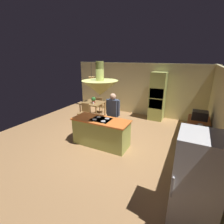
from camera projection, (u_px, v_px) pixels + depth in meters
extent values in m
plane|color=#AD7F51|center=(104.00, 142.00, 5.78)|extent=(8.16, 8.16, 0.00)
cube|color=beige|center=(137.00, 89.00, 8.29)|extent=(6.80, 0.10, 2.55)
cube|color=beige|center=(219.00, 119.00, 4.33)|extent=(0.10, 7.20, 2.55)
cube|color=#A8B259|center=(101.00, 133.00, 5.47)|extent=(1.82, 0.72, 0.87)
cube|color=orange|center=(101.00, 120.00, 5.33)|extent=(1.88, 0.78, 0.04)
cube|color=black|center=(101.00, 120.00, 5.32)|extent=(0.64, 0.52, 0.01)
cylinder|color=#B2B2B7|center=(95.00, 120.00, 5.27)|extent=(0.15, 0.15, 0.02)
cylinder|color=#B2B2B7|center=(103.00, 121.00, 5.14)|extent=(0.15, 0.15, 0.02)
cylinder|color=#B2B2B7|center=(99.00, 117.00, 5.49)|extent=(0.15, 0.15, 0.02)
cylinder|color=#B2B2B7|center=(107.00, 119.00, 5.36)|extent=(0.15, 0.15, 0.02)
cube|color=#A8B259|center=(196.00, 141.00, 4.94)|extent=(0.62, 2.12, 0.87)
cube|color=orange|center=(199.00, 127.00, 4.79)|extent=(0.66, 2.16, 0.04)
cube|color=#B2B2B7|center=(205.00, 130.00, 4.75)|extent=(0.48, 0.36, 0.16)
cube|color=#A8B259|center=(157.00, 97.00, 7.54)|extent=(0.66, 0.62, 2.20)
cube|color=black|center=(156.00, 93.00, 7.23)|extent=(0.60, 0.04, 0.44)
cube|color=black|center=(155.00, 104.00, 7.38)|extent=(0.60, 0.04, 0.44)
cube|color=white|center=(196.00, 183.00, 2.70)|extent=(0.72, 0.70, 1.75)
cube|color=#B2B2B7|center=(172.00, 187.00, 2.50)|extent=(0.03, 0.04, 0.36)
cube|color=#9C7441|center=(93.00, 103.00, 7.88)|extent=(1.01, 0.93, 0.04)
cylinder|color=#9C7441|center=(80.00, 111.00, 7.84)|extent=(0.06, 0.06, 0.72)
cylinder|color=#9C7441|center=(96.00, 114.00, 7.47)|extent=(0.06, 0.06, 0.72)
cylinder|color=#9C7441|center=(90.00, 107.00, 8.53)|extent=(0.06, 0.06, 0.72)
cylinder|color=#9C7441|center=(105.00, 109.00, 8.15)|extent=(0.06, 0.06, 0.72)
cylinder|color=tan|center=(111.00, 127.00, 6.03)|extent=(0.14, 0.14, 0.81)
cylinder|color=tan|center=(115.00, 127.00, 5.96)|extent=(0.14, 0.14, 0.81)
cube|color=#3F4C66|center=(113.00, 108.00, 5.76)|extent=(0.36, 0.22, 0.63)
cylinder|color=#3F4C66|center=(107.00, 106.00, 5.85)|extent=(0.09, 0.09, 0.53)
cylinder|color=#3F4C66|center=(119.00, 108.00, 5.66)|extent=(0.09, 0.09, 0.53)
sphere|color=tan|center=(113.00, 97.00, 5.63)|extent=(0.22, 0.22, 0.22)
cone|color=#A8B259|center=(100.00, 88.00, 4.99)|extent=(1.10, 1.10, 0.45)
cylinder|color=#A8B259|center=(100.00, 71.00, 4.83)|extent=(0.24, 0.24, 0.55)
cone|color=#E0B266|center=(92.00, 79.00, 7.52)|extent=(0.32, 0.32, 0.22)
cylinder|color=black|center=(91.00, 70.00, 7.38)|extent=(0.01, 0.01, 0.60)
cube|color=#9C7441|center=(83.00, 113.00, 7.32)|extent=(0.40, 0.40, 0.04)
cube|color=#9C7441|center=(85.00, 108.00, 7.41)|extent=(0.40, 0.04, 0.42)
cylinder|color=#9C7441|center=(78.00, 119.00, 7.32)|extent=(0.04, 0.04, 0.43)
cylinder|color=#9C7441|center=(84.00, 120.00, 7.18)|extent=(0.04, 0.04, 0.43)
cylinder|color=#9C7441|center=(83.00, 116.00, 7.61)|extent=(0.04, 0.04, 0.43)
cylinder|color=#9C7441|center=(89.00, 117.00, 7.47)|extent=(0.04, 0.04, 0.43)
cube|color=#9C7441|center=(101.00, 105.00, 8.62)|extent=(0.40, 0.40, 0.04)
cube|color=#9C7441|center=(99.00, 102.00, 8.40)|extent=(0.40, 0.04, 0.42)
cylinder|color=#9C7441|center=(105.00, 108.00, 8.76)|extent=(0.04, 0.04, 0.43)
cylinder|color=#9C7441|center=(100.00, 108.00, 8.91)|extent=(0.04, 0.04, 0.43)
cylinder|color=#9C7441|center=(102.00, 110.00, 8.47)|extent=(0.04, 0.04, 0.43)
cylinder|color=#9C7441|center=(96.00, 109.00, 8.62)|extent=(0.04, 0.04, 0.43)
cylinder|color=#99382D|center=(94.00, 102.00, 7.72)|extent=(0.14, 0.14, 0.12)
sphere|color=#2D722D|center=(93.00, 99.00, 7.67)|extent=(0.20, 0.20, 0.20)
cylinder|color=white|center=(93.00, 103.00, 7.57)|extent=(0.07, 0.07, 0.09)
cylinder|color=silver|center=(200.00, 130.00, 4.31)|extent=(0.13, 0.13, 0.19)
cylinder|color=silver|center=(200.00, 128.00, 4.46)|extent=(0.12, 0.12, 0.21)
cube|color=#232326|center=(200.00, 115.00, 5.28)|extent=(0.46, 0.36, 0.28)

